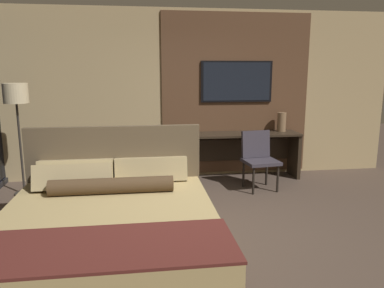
# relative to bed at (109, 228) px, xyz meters

# --- Properties ---
(ground_plane) EXTENTS (16.00, 16.00, 0.00)m
(ground_plane) POSITION_rel_bed_xyz_m (1.10, 0.26, -0.32)
(ground_plane) COLOR #4C3D33
(wall_back_tv_panel) EXTENTS (7.20, 0.09, 2.80)m
(wall_back_tv_panel) POSITION_rel_bed_xyz_m (1.22, 2.85, 1.08)
(wall_back_tv_panel) COLOR tan
(wall_back_tv_panel) RESTS_ON ground_plane
(bed) EXTENTS (2.04, 2.24, 1.16)m
(bed) POSITION_rel_bed_xyz_m (0.00, 0.00, 0.00)
(bed) COLOR #33281E
(bed) RESTS_ON ground_plane
(desk) EXTENTS (2.03, 0.51, 0.78)m
(desk) POSITION_rel_bed_xyz_m (1.95, 2.58, 0.22)
(desk) COLOR #2D2319
(desk) RESTS_ON ground_plane
(tv) EXTENTS (1.22, 0.04, 0.69)m
(tv) POSITION_rel_bed_xyz_m (1.95, 2.78, 1.30)
(tv) COLOR black
(desk_chair) EXTENTS (0.55, 0.55, 0.89)m
(desk_chair) POSITION_rel_bed_xyz_m (2.11, 1.98, 0.21)
(desk_chair) COLOR #38333D
(desk_chair) RESTS_ON ground_plane
(floor_lamp) EXTENTS (0.34, 0.34, 1.63)m
(floor_lamp) POSITION_rel_bed_xyz_m (-1.41, 2.14, 1.05)
(floor_lamp) COLOR #282623
(floor_lamp) RESTS_ON ground_plane
(vase_tall) EXTENTS (0.15, 0.15, 0.32)m
(vase_tall) POSITION_rel_bed_xyz_m (2.72, 2.63, 0.62)
(vase_tall) COLOR #846647
(vase_tall) RESTS_ON desk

